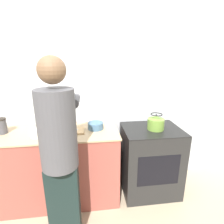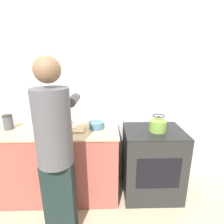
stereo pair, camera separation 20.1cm
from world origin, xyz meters
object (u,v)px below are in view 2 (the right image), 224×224
Objects in this scene: person at (56,148)px; canister_jar at (8,122)px; oven at (152,162)px; bowl_prep at (41,130)px; cutting_board at (70,129)px; knife at (70,127)px; kettle at (158,124)px.

canister_jar is at bearing 141.43° from person.
bowl_prep reaches higher than oven.
oven is 1.47m from bowl_prep.
cutting_board is at bearing 14.97° from bowl_prep.
cutting_board is 2.03× the size of canister_jar.
canister_jar reaches higher than knife.
kettle is (1.09, -0.04, 0.05)m from knife.
person reaches higher than canister_jar.
canister_jar reaches higher than bowl_prep.
kettle reaches higher than bowl_prep.
person is at bearing -154.19° from kettle.
canister_jar is at bearing 176.13° from cutting_board.
person is 9.87× the size of canister_jar.
bowl_prep is at bearing -176.89° from kettle.
cutting_board is at bearing 88.14° from person.
knife is at bearing 89.02° from person.
cutting_board is 0.33m from bowl_prep.
bowl_prep is (-0.32, -0.09, 0.03)m from cutting_board.
knife is at bearing 103.52° from cutting_board.
bowl_prep reaches higher than cutting_board.
canister_jar is at bearing -169.50° from knife.
kettle is at bearing 25.81° from person.
person reaches higher than kettle.
bowl_prep reaches higher than knife.
knife is at bearing -1.46° from canister_jar.
oven is at bearing 142.05° from kettle.
canister_jar is (-0.44, 0.14, 0.05)m from bowl_prep.
person is 8.64× the size of kettle.
oven is at bearing 27.57° from person.
kettle reaches higher than canister_jar.
canister_jar is (-0.74, 0.59, 0.04)m from person.
bowl_prep is (-1.40, -0.08, -0.02)m from kettle.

